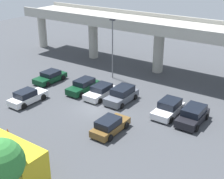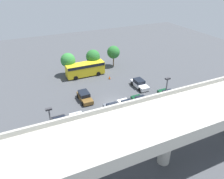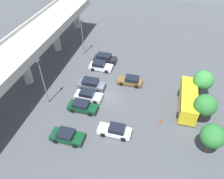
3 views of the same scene
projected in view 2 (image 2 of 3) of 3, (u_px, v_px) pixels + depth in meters
The scene contains 17 objects.
ground_plane at pixel (113, 104), 37.52m from camera, with size 98.64×98.64×0.00m, color #424449.
highway_overpass at pixel (169, 122), 23.40m from camera, with size 47.48×7.13×7.47m.
parked_car_0 at pixel (169, 96), 38.61m from camera, with size 2.23×4.46×1.41m.
parked_car_1 at pixel (140, 84), 42.42m from camera, with size 2.01×4.56×1.53m.
parked_car_2 at pixel (142, 102), 36.53m from camera, with size 2.04×4.48×1.54m.
parked_car_3 at pixel (128, 106), 35.59m from camera, with size 2.12×4.35×1.46m.
parked_car_4 at pixel (114, 111), 34.24m from camera, with size 2.18×4.49×1.70m.
parked_car_5 at pixel (85, 97), 38.21m from camera, with size 2.01×4.32×1.50m.
parked_car_6 at pixel (79, 121), 32.06m from camera, with size 2.22×4.31×1.56m.
parked_car_7 at pixel (61, 125), 31.14m from camera, with size 2.23×4.43×1.60m.
shuttle_bus at pixel (85, 68), 46.48m from camera, with size 8.15×2.71×2.88m.
lamp_post_near_aisle at pixel (52, 130), 24.69m from camera, with size 0.70×0.35×7.30m.
lamp_post_mid_lot at pixel (165, 99), 29.91m from camera, with size 0.70×0.35×7.92m.
tree_front_left at pixel (113, 52), 50.44m from camera, with size 2.95×2.95×4.88m.
tree_front_centre at pixel (93, 57), 48.15m from camera, with size 3.09×3.09×4.86m.
tree_front_right at pixel (68, 60), 46.07m from camera, with size 3.10×3.10×4.93m.
traffic_cone at pixel (109, 78), 45.74m from camera, with size 0.44×0.44×0.70m.
Camera 2 is at (13.46, 28.60, 20.36)m, focal length 35.00 mm.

